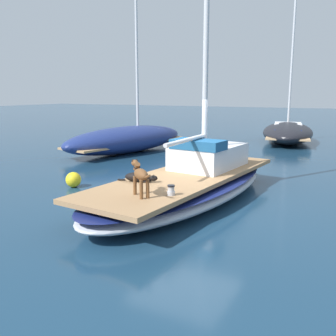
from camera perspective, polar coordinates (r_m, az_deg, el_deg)
name	(u,v)px	position (r m, az deg, el deg)	size (l,w,h in m)	color
ground_plane	(186,200)	(9.64, 2.77, -4.86)	(120.00, 120.00, 0.00)	navy
sailboat_main	(186,187)	(9.55, 2.79, -2.93)	(3.22, 7.45, 0.66)	#B2B7C1
mast_main	(204,36)	(10.00, 5.43, 19.09)	(0.14, 2.27, 7.51)	silver
cabin_house	(208,155)	(10.36, 6.02, 1.95)	(1.61, 2.35, 0.84)	silver
dog_black	(139,177)	(8.73, -4.35, -1.39)	(0.94, 0.42, 0.22)	black
dog_brown	(140,175)	(7.49, -4.20, -1.07)	(0.79, 0.64, 0.70)	brown
deck_winch	(171,191)	(7.58, 0.46, -3.40)	(0.16, 0.16, 0.21)	#B7B7BC
moored_boat_port_side	(127,139)	(17.24, -6.15, 4.39)	(3.41, 7.23, 8.31)	navy
moored_boat_far_astern	(288,132)	(21.67, 17.53, 5.20)	(3.68, 6.60, 7.53)	black
mooring_buoy	(73,180)	(11.21, -14.03, -1.71)	(0.44, 0.44, 0.44)	yellow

